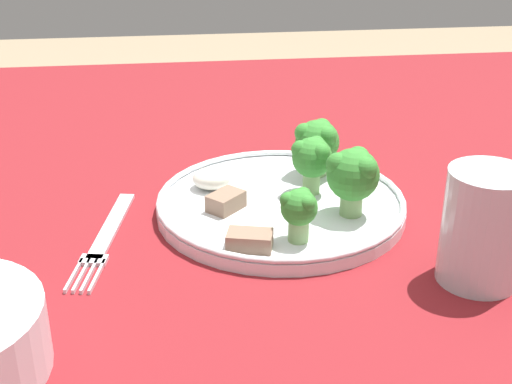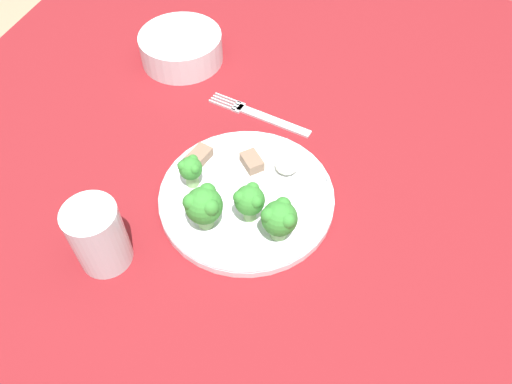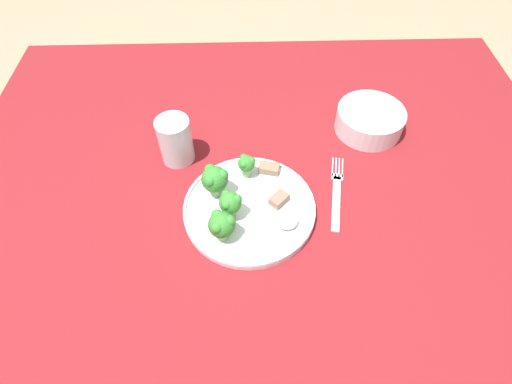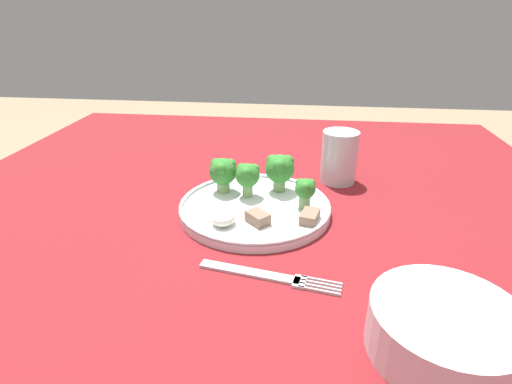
# 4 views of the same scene
# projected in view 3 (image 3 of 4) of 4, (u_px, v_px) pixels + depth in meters

# --- Properties ---
(ground_plane) EXTENTS (8.00, 8.00, 0.00)m
(ground_plane) POSITION_uv_depth(u_px,v_px,m) (263.00, 339.00, 1.33)
(ground_plane) COLOR #9E896B
(table) EXTENTS (1.27, 1.17, 0.73)m
(table) POSITION_uv_depth(u_px,v_px,m) (267.00, 236.00, 0.82)
(table) COLOR maroon
(table) RESTS_ON ground_plane
(dinner_plate) EXTENTS (0.25, 0.25, 0.02)m
(dinner_plate) POSITION_uv_depth(u_px,v_px,m) (249.00, 208.00, 0.75)
(dinner_plate) COLOR white
(dinner_plate) RESTS_ON table
(fork) EXTENTS (0.05, 0.18, 0.00)m
(fork) POSITION_uv_depth(u_px,v_px,m) (336.00, 193.00, 0.78)
(fork) COLOR silver
(fork) RESTS_ON table
(cream_bowl) EXTENTS (0.15, 0.15, 0.05)m
(cream_bowl) POSITION_uv_depth(u_px,v_px,m) (369.00, 121.00, 0.88)
(cream_bowl) COLOR silver
(cream_bowl) RESTS_ON table
(drinking_glass) EXTENTS (0.07, 0.07, 0.10)m
(drinking_glass) POSITION_uv_depth(u_px,v_px,m) (176.00, 142.00, 0.81)
(drinking_glass) COLOR silver
(drinking_glass) RESTS_ON table
(broccoli_floret_near_rim_left) EXTENTS (0.05, 0.05, 0.06)m
(broccoli_floret_near_rim_left) POSITION_uv_depth(u_px,v_px,m) (222.00, 225.00, 0.68)
(broccoli_floret_near_rim_left) COLOR #7FA866
(broccoli_floret_near_rim_left) RESTS_ON dinner_plate
(broccoli_floret_center_left) EXTENTS (0.03, 0.03, 0.05)m
(broccoli_floret_center_left) POSITION_uv_depth(u_px,v_px,m) (246.00, 164.00, 0.77)
(broccoli_floret_center_left) COLOR #7FA866
(broccoli_floret_center_left) RESTS_ON dinner_plate
(broccoli_floret_back_left) EXTENTS (0.05, 0.05, 0.07)m
(broccoli_floret_back_left) POSITION_uv_depth(u_px,v_px,m) (215.00, 179.00, 0.74)
(broccoli_floret_back_left) COLOR #7FA866
(broccoli_floret_back_left) RESTS_ON dinner_plate
(broccoli_floret_front_left) EXTENTS (0.04, 0.04, 0.06)m
(broccoli_floret_front_left) POSITION_uv_depth(u_px,v_px,m) (230.00, 203.00, 0.71)
(broccoli_floret_front_left) COLOR #7FA866
(broccoli_floret_front_left) RESTS_ON dinner_plate
(meat_slice_front_slice) EXTENTS (0.04, 0.03, 0.02)m
(meat_slice_front_slice) POSITION_uv_depth(u_px,v_px,m) (269.00, 168.00, 0.80)
(meat_slice_front_slice) COLOR #846651
(meat_slice_front_slice) RESTS_ON dinner_plate
(meat_slice_middle_slice) EXTENTS (0.04, 0.04, 0.02)m
(meat_slice_middle_slice) POSITION_uv_depth(u_px,v_px,m) (279.00, 199.00, 0.75)
(meat_slice_middle_slice) COLOR #846651
(meat_slice_middle_slice) RESTS_ON dinner_plate
(sauce_dollop) EXTENTS (0.04, 0.04, 0.02)m
(sauce_dollop) POSITION_uv_depth(u_px,v_px,m) (287.00, 221.00, 0.72)
(sauce_dollop) COLOR silver
(sauce_dollop) RESTS_ON dinner_plate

